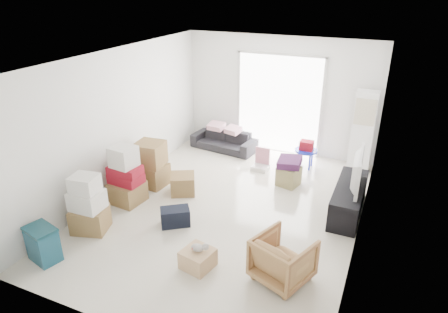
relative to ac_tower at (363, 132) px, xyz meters
name	(u,v)px	position (x,y,z in m)	size (l,w,h in m)	color
room_shell	(228,139)	(-1.95, -2.65, 0.48)	(4.98, 6.48, 3.18)	silver
sliding_door	(279,100)	(-1.95, 0.33, 0.37)	(2.10, 0.04, 2.33)	white
ac_tower	(363,132)	(0.00, 0.00, 0.00)	(0.45, 0.30, 1.75)	white
tv_console	(348,199)	(0.05, -1.88, -0.61)	(0.47, 1.57, 0.52)	black
television	(351,182)	(0.05, -1.88, -0.28)	(1.08, 0.62, 0.14)	black
sofa	(224,137)	(-3.13, -0.15, -0.57)	(1.58, 0.46, 0.62)	#252429
pillow_left	(216,121)	(-3.35, -0.10, -0.19)	(0.39, 0.31, 0.12)	#EAABBE
pillow_right	(233,125)	(-2.88, -0.18, -0.19)	(0.37, 0.30, 0.13)	#EAABBE
armchair	(283,257)	(-0.52, -4.04, -0.51)	(0.71, 0.66, 0.73)	tan
storage_bins	(43,244)	(-3.85, -5.06, -0.60)	(0.54, 0.44, 0.55)	navy
box_stack_a	(88,206)	(-3.75, -4.18, -0.43)	(0.65, 0.59, 1.00)	olive
box_stack_b	(126,179)	(-3.75, -3.17, -0.40)	(0.62, 0.59, 1.10)	olive
box_stack_c	(151,164)	(-3.72, -2.40, -0.43)	(0.65, 0.57, 0.91)	olive
loose_box	(183,184)	(-2.98, -2.45, -0.69)	(0.45, 0.45, 0.38)	olive
duffel_bag	(175,217)	(-2.55, -3.48, -0.72)	(0.48, 0.29, 0.31)	black
ottoman	(289,176)	(-1.19, -1.31, -0.68)	(0.40, 0.40, 0.40)	#998F59
blanket	(289,164)	(-1.19, -1.31, -0.41)	(0.44, 0.44, 0.14)	#491E4C
kids_table	(306,149)	(-1.08, -0.36, -0.43)	(0.49, 0.49, 0.62)	#111FAF
toy_walker	(261,163)	(-1.94, -0.81, -0.75)	(0.36, 0.32, 0.47)	silver
wood_crate	(198,259)	(-1.70, -4.29, -0.74)	(0.42, 0.42, 0.28)	tan
plush_bunny	(200,247)	(-1.68, -4.28, -0.54)	(0.26, 0.15, 0.13)	#B2ADA8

